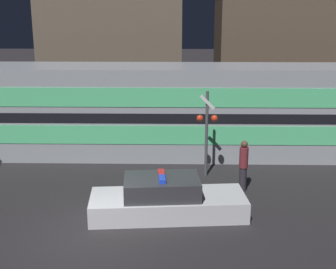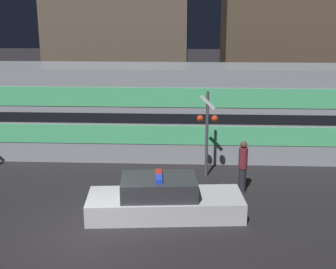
{
  "view_description": "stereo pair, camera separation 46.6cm",
  "coord_description": "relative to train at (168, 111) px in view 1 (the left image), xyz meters",
  "views": [
    {
      "loc": [
        2.48,
        -12.04,
        6.37
      ],
      "look_at": [
        2.13,
        4.65,
        1.76
      ],
      "focal_mm": 50.0,
      "sensor_mm": 36.0,
      "label": 1
    },
    {
      "loc": [
        2.94,
        -12.03,
        6.37
      ],
      "look_at": [
        2.13,
        4.65,
        1.76
      ],
      "focal_mm": 50.0,
      "sensor_mm": 36.0,
      "label": 2
    }
  ],
  "objects": [
    {
      "name": "ground_plane",
      "position": [
        -2.07,
        -7.8,
        -1.95
      ],
      "size": [
        120.0,
        120.0,
        0.0
      ],
      "primitive_type": "plane",
      "color": "#262326"
    },
    {
      "name": "train",
      "position": [
        0.0,
        0.0,
        0.0
      ],
      "size": [
        19.99,
        2.86,
        3.91
      ],
      "color": "#999EA5",
      "rests_on": "ground_plane"
    },
    {
      "name": "police_car",
      "position": [
        0.08,
        -6.32,
        -1.45
      ],
      "size": [
        4.97,
        2.15,
        1.36
      ],
      "rotation": [
        0.0,
        0.0,
        0.09
      ],
      "color": "silver",
      "rests_on": "ground_plane"
    },
    {
      "name": "pedestrian",
      "position": [
        2.74,
        -4.27,
        -1.0
      ],
      "size": [
        0.31,
        0.31,
        1.86
      ],
      "color": "#2D2833",
      "rests_on": "ground_plane"
    },
    {
      "name": "crossing_signal_near",
      "position": [
        1.52,
        -2.82,
        0.01
      ],
      "size": [
        0.79,
        0.31,
        3.32
      ],
      "color": "#4C4C51",
      "rests_on": "ground_plane"
    },
    {
      "name": "building_left",
      "position": [
        -3.48,
        9.32,
        2.35
      ],
      "size": [
        8.23,
        6.02,
        8.61
      ],
      "color": "brown",
      "rests_on": "ground_plane"
    },
    {
      "name": "building_center",
      "position": [
        6.72,
        8.51,
        1.39
      ],
      "size": [
        7.91,
        5.31,
        6.69
      ],
      "color": "brown",
      "rests_on": "ground_plane"
    }
  ]
}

